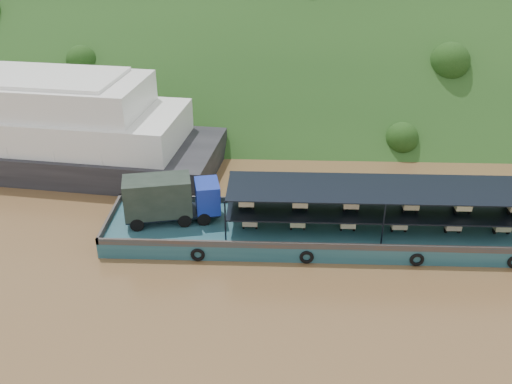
{
  "coord_description": "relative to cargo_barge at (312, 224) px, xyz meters",
  "views": [
    {
      "loc": [
        -0.41,
        -36.81,
        24.15
      ],
      "look_at": [
        -2.0,
        3.0,
        3.2
      ],
      "focal_mm": 40.0,
      "sensor_mm": 36.0,
      "label": 1
    }
  ],
  "objects": [
    {
      "name": "ground",
      "position": [
        -2.46,
        -1.5,
        -1.23
      ],
      "size": [
        160.0,
        160.0,
        0.0
      ],
      "primitive_type": "plane",
      "color": "brown",
      "rests_on": "ground"
    },
    {
      "name": "cargo_barge",
      "position": [
        0.0,
        0.0,
        0.0
      ],
      "size": [
        35.0,
        7.18,
        4.93
      ],
      "color": "#16424E",
      "rests_on": "ground"
    },
    {
      "name": "hillside",
      "position": [
        -2.46,
        34.5,
        -1.23
      ],
      "size": [
        140.0,
        39.6,
        39.6
      ],
      "primitive_type": "cube",
      "rotation": [
        0.79,
        0.0,
        0.0
      ],
      "color": "#1A3914",
      "rests_on": "ground"
    }
  ]
}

